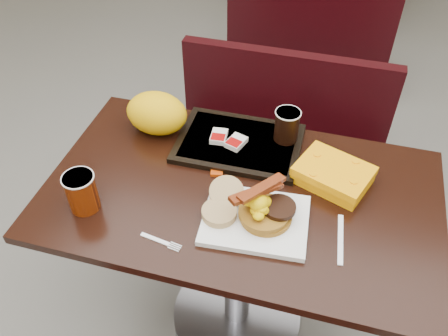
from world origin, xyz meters
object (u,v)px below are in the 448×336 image
(hashbrown_sleeve_right, at_px, (236,142))
(tray, at_px, (239,143))
(pancake_stack, at_px, (266,214))
(fork, at_px, (155,239))
(bench_far_s, at_px, (311,27))
(coffee_cup_near, at_px, (82,192))
(hashbrown_sleeve_left, at_px, (219,136))
(platter, at_px, (255,220))
(paper_bag, at_px, (157,113))
(bench_near_n, at_px, (276,144))
(knife, at_px, (340,239))
(clamshell, at_px, (333,175))
(table_near, at_px, (239,263))
(coffee_cup_far, at_px, (287,126))

(hashbrown_sleeve_right, bearing_deg, tray, 91.82)
(tray, relative_size, hashbrown_sleeve_right, 5.86)
(pancake_stack, relative_size, fork, 1.20)
(bench_far_s, bearing_deg, coffee_cup_near, -101.60)
(bench_far_s, relative_size, hashbrown_sleeve_left, 14.28)
(hashbrown_sleeve_right, bearing_deg, pancake_stack, -41.94)
(platter, bearing_deg, hashbrown_sleeve_right, 109.96)
(paper_bag, bearing_deg, bench_near_n, 54.43)
(knife, relative_size, clamshell, 0.81)
(platter, height_order, coffee_cup_near, coffee_cup_near)
(bench_far_s, distance_m, tray, 1.74)
(platter, bearing_deg, pancake_stack, 16.90)
(bench_far_s, xyz_separation_m, coffee_cup_near, (-0.43, -2.08, 0.45))
(platter, relative_size, knife, 1.69)
(platter, height_order, knife, platter)
(table_near, xyz_separation_m, platter, (0.07, -0.11, 0.38))
(hashbrown_sleeve_left, height_order, paper_bag, paper_bag)
(pancake_stack, distance_m, paper_bag, 0.54)
(bench_far_s, distance_m, fork, 2.19)
(bench_far_s, bearing_deg, paper_bag, -101.73)
(pancake_stack, distance_m, hashbrown_sleeve_right, 0.33)
(platter, bearing_deg, tray, 107.79)
(coffee_cup_far, distance_m, clamshell, 0.23)
(hashbrown_sleeve_left, height_order, hashbrown_sleeve_right, same)
(pancake_stack, height_order, clamshell, clamshell)
(table_near, bearing_deg, tray, 106.16)
(fork, bearing_deg, knife, 24.69)
(coffee_cup_near, height_order, paper_bag, paper_bag)
(pancake_stack, bearing_deg, bench_far_s, 92.74)
(bench_near_n, xyz_separation_m, clamshell, (0.26, -0.58, 0.42))
(bench_far_s, bearing_deg, hashbrown_sleeve_left, -94.31)
(bench_near_n, distance_m, knife, 0.95)
(platter, distance_m, knife, 0.24)
(coffee_cup_near, distance_m, clamshell, 0.75)
(bench_near_n, relative_size, hashbrown_sleeve_left, 14.28)
(clamshell, relative_size, paper_bag, 1.03)
(coffee_cup_far, bearing_deg, bench_far_s, 93.08)
(tray, distance_m, hashbrown_sleeve_right, 0.03)
(paper_bag, bearing_deg, tray, -1.06)
(platter, distance_m, clamshell, 0.30)
(fork, bearing_deg, pancake_stack, 36.71)
(bench_near_n, height_order, hashbrown_sleeve_left, hashbrown_sleeve_left)
(tray, height_order, clamshell, clamshell)
(bench_near_n, relative_size, tray, 2.43)
(platter, xyz_separation_m, knife, (0.24, 0.00, -0.01))
(fork, bearing_deg, table_near, 62.02)
(table_near, relative_size, knife, 6.81)
(platter, xyz_separation_m, coffee_cup_near, (-0.50, -0.08, 0.05))
(tray, relative_size, paper_bag, 1.95)
(bench_near_n, xyz_separation_m, knife, (0.31, -0.81, 0.39))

